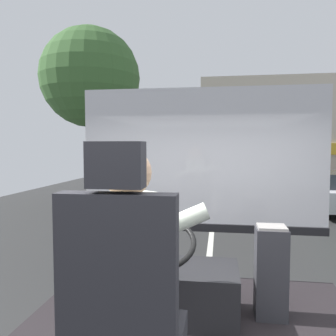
% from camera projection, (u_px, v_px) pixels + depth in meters
% --- Properties ---
extents(ground, '(18.00, 44.00, 0.06)m').
position_uv_depth(ground, '(213.00, 215.00, 10.71)').
color(ground, '#2B2B2B').
extents(driver_seat, '(0.48, 0.48, 1.37)m').
position_uv_depth(driver_seat, '(125.00, 322.00, 1.46)').
color(driver_seat, black).
rests_on(driver_seat, bus_floor).
extents(bus_driver, '(0.72, 0.56, 0.83)m').
position_uv_depth(bus_driver, '(131.00, 264.00, 1.56)').
color(bus_driver, black).
rests_on(bus_driver, driver_seat).
extents(steering_console, '(1.10, 0.99, 0.85)m').
position_uv_depth(steering_console, '(168.00, 289.00, 2.70)').
color(steering_console, black).
rests_on(steering_console, bus_floor).
extents(fare_box, '(0.24, 0.22, 0.73)m').
position_uv_depth(fare_box, '(271.00, 272.00, 2.68)').
color(fare_box, '#333338').
rests_on(fare_box, bus_floor).
extents(windshield_panel, '(2.50, 0.08, 1.48)m').
position_uv_depth(windshield_panel, '(202.00, 176.00, 3.51)').
color(windshield_panel, silver).
extents(street_tree, '(3.45, 3.45, 6.26)m').
position_uv_depth(street_tree, '(90.00, 78.00, 11.87)').
color(street_tree, '#4C3828').
rests_on(street_tree, ground).
extents(shop_building, '(11.09, 5.92, 5.91)m').
position_uv_depth(shop_building, '(294.00, 133.00, 20.73)').
color(shop_building, '#BCB29E').
rests_on(shop_building, ground).
extents(parked_car_white, '(1.82, 4.03, 1.30)m').
position_uv_depth(parked_car_white, '(335.00, 191.00, 11.25)').
color(parked_car_white, silver).
rests_on(parked_car_white, ground).
extents(parked_car_red, '(1.92, 4.23, 1.23)m').
position_uv_depth(parked_car_red, '(303.00, 177.00, 16.84)').
color(parked_car_red, maroon).
rests_on(parked_car_red, ground).
extents(parked_car_blue, '(1.99, 4.23, 1.30)m').
position_uv_depth(parked_car_blue, '(279.00, 169.00, 21.59)').
color(parked_car_blue, navy).
rests_on(parked_car_blue, ground).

